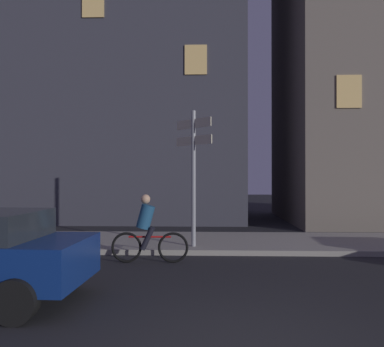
{
  "coord_description": "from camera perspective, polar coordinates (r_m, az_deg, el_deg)",
  "views": [
    {
      "loc": [
        -0.4,
        -4.63,
        2.04
      ],
      "look_at": [
        -0.8,
        6.7,
        2.11
      ],
      "focal_mm": 37.85,
      "sensor_mm": 36.0,
      "label": 1
    }
  ],
  "objects": [
    {
      "name": "sidewalk_kerb",
      "position": [
        12.24,
        3.95,
        -9.63
      ],
      "size": [
        40.0,
        3.41,
        0.14
      ],
      "primitive_type": "cube",
      "color": "gray",
      "rests_on": "ground_plane"
    },
    {
      "name": "cyclist",
      "position": [
        9.67,
        -6.27,
        -8.06
      ],
      "size": [
        1.82,
        0.33,
        1.61
      ],
      "color": "black",
      "rests_on": "ground_plane"
    },
    {
      "name": "signpost",
      "position": [
        10.96,
        0.22,
        1.07
      ],
      "size": [
        1.0,
        1.0,
        3.68
      ],
      "color": "gray",
      "rests_on": "sidewalk_kerb"
    },
    {
      "name": "building_left_block",
      "position": [
        21.83,
        -10.75,
        17.16
      ],
      "size": [
        12.57,
        8.05,
        17.22
      ],
      "color": "#383842",
      "rests_on": "ground_plane"
    }
  ]
}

